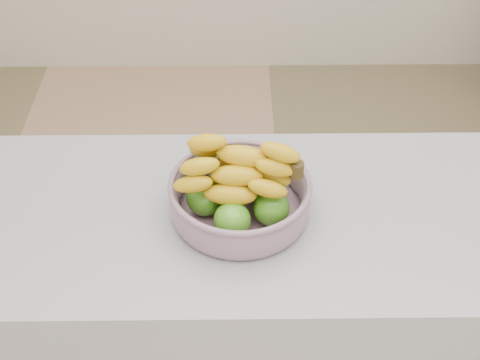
{
  "coord_description": "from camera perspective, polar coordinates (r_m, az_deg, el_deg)",
  "views": [
    {
      "loc": [
        -0.2,
        -1.24,
        1.96
      ],
      "look_at": [
        -0.18,
        -0.13,
        1.0
      ],
      "focal_mm": 50.0,
      "sensor_mm": 36.0,
      "label": 1
    }
  ],
  "objects": [
    {
      "name": "fruit_bowl",
      "position": [
        1.49,
        -0.02,
        -1.14
      ],
      "size": [
        0.32,
        0.32,
        0.19
      ],
      "rotation": [
        0.0,
        0.0,
        -0.22
      ],
      "color": "#8B93A7",
      "rests_on": "counter"
    },
    {
      "name": "counter",
      "position": [
        1.88,
        5.78,
        -12.73
      ],
      "size": [
        2.0,
        0.6,
        0.9
      ],
      "primitive_type": "cube",
      "color": "gray",
      "rests_on": "ground"
    }
  ]
}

